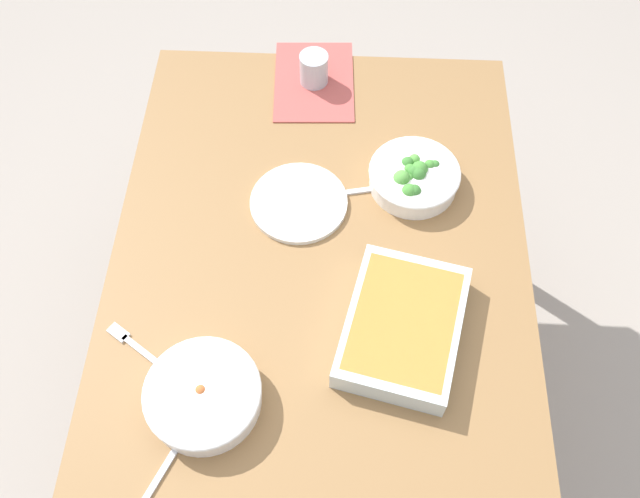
% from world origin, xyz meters
% --- Properties ---
extents(ground_plane, '(6.00, 6.00, 0.00)m').
position_xyz_m(ground_plane, '(0.00, 0.00, 0.00)').
color(ground_plane, '#9E9389').
extents(dining_table, '(1.20, 0.90, 0.74)m').
position_xyz_m(dining_table, '(0.00, 0.00, 0.65)').
color(dining_table, olive).
rests_on(dining_table, ground_plane).
extents(placemat, '(0.29, 0.21, 0.00)m').
position_xyz_m(placemat, '(-0.50, -0.04, 0.74)').
color(placemat, '#B24C47').
rests_on(placemat, dining_table).
extents(stew_bowl, '(0.22, 0.22, 0.06)m').
position_xyz_m(stew_bowl, '(0.35, -0.20, 0.77)').
color(stew_bowl, white).
rests_on(stew_bowl, dining_table).
extents(broccoli_bowl, '(0.21, 0.21, 0.07)m').
position_xyz_m(broccoli_bowl, '(-0.18, 0.20, 0.77)').
color(broccoli_bowl, white).
rests_on(broccoli_bowl, dining_table).
extents(baking_dish, '(0.34, 0.28, 0.06)m').
position_xyz_m(baking_dish, '(0.19, 0.17, 0.77)').
color(baking_dish, silver).
rests_on(baking_dish, dining_table).
extents(drink_cup, '(0.07, 0.07, 0.08)m').
position_xyz_m(drink_cup, '(-0.50, -0.04, 0.78)').
color(drink_cup, '#B2BCC6').
rests_on(drink_cup, dining_table).
extents(side_plate, '(0.22, 0.22, 0.01)m').
position_xyz_m(side_plate, '(-0.12, -0.05, 0.75)').
color(side_plate, silver).
rests_on(side_plate, dining_table).
extents(spoon_by_stew, '(0.17, 0.09, 0.01)m').
position_xyz_m(spoon_by_stew, '(0.43, -0.24, 0.74)').
color(spoon_by_stew, silver).
rests_on(spoon_by_stew, dining_table).
extents(spoon_by_broccoli, '(0.06, 0.18, 0.01)m').
position_xyz_m(spoon_by_broccoli, '(-0.17, 0.12, 0.74)').
color(spoon_by_broccoli, silver).
rests_on(spoon_by_broccoli, dining_table).
extents(fork_on_table, '(0.11, 0.16, 0.01)m').
position_xyz_m(fork_on_table, '(0.25, -0.35, 0.74)').
color(fork_on_table, silver).
rests_on(fork_on_table, dining_table).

